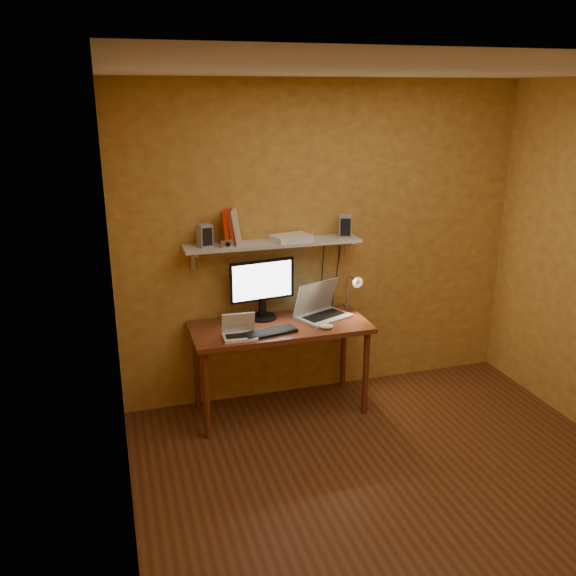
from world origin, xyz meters
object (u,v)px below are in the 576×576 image
object	(u,v)px
monitor	(262,286)
laptop	(320,307)
desk_lamp	(353,287)
shelf_camera	(227,244)
mouse	(326,326)
speaker_left	(205,236)
desk	(280,335)
netbook	(239,330)
router	(291,238)
speaker_right	(345,226)
wall_shelf	(273,244)
keyboard	(270,332)

from	to	relation	value
monitor	laptop	size ratio (longest dim) A/B	1.10
desk_lamp	shelf_camera	xyz separation A→B (m)	(-1.04, -0.01, 0.44)
mouse	shelf_camera	size ratio (longest dim) A/B	1.11
desk_lamp	speaker_left	xyz separation A→B (m)	(-1.19, 0.06, 0.50)
desk	netbook	xyz separation A→B (m)	(-0.36, -0.15, 0.14)
router	netbook	bearing A→B (deg)	-147.03
speaker_right	speaker_left	bearing A→B (deg)	-162.72
netbook	desk_lamp	bearing A→B (deg)	17.90
desk	speaker_right	bearing A→B (deg)	17.38
wall_shelf	speaker_right	distance (m)	0.61
keyboard	speaker_left	bearing A→B (deg)	129.40
speaker_left	monitor	bearing A→B (deg)	-15.53
desk_lamp	keyboard	bearing A→B (deg)	-160.48
laptop	router	distance (m)	0.62
keyboard	speaker_right	world-z (taller)	speaker_right
desk	router	bearing A→B (deg)	51.48
wall_shelf	mouse	world-z (taller)	wall_shelf
laptop	netbook	distance (m)	0.76
monitor	mouse	world-z (taller)	monitor
netbook	speaker_right	xyz separation A→B (m)	(0.96, 0.33, 0.66)
netbook	keyboard	size ratio (longest dim) A/B	0.62
monitor	speaker_left	distance (m)	0.62
netbook	router	bearing A→B (deg)	35.92
desk	laptop	distance (m)	0.41
keyboard	speaker_left	size ratio (longest dim) A/B	2.39
keyboard	router	world-z (taller)	router
desk	wall_shelf	size ratio (longest dim) A/B	1.00
monitor	speaker_left	bearing A→B (deg)	172.37
speaker_right	shelf_camera	world-z (taller)	speaker_right
wall_shelf	router	bearing A→B (deg)	-5.37
netbook	mouse	xyz separation A→B (m)	(0.68, -0.04, -0.03)
wall_shelf	shelf_camera	world-z (taller)	shelf_camera
desk	desk_lamp	xyz separation A→B (m)	(0.66, 0.13, 0.29)
desk	desk_lamp	distance (m)	0.73
laptop	netbook	world-z (taller)	laptop
wall_shelf	netbook	distance (m)	0.75
desk_lamp	monitor	bearing A→B (deg)	175.25
wall_shelf	laptop	world-z (taller)	wall_shelf
keyboard	mouse	world-z (taller)	mouse
laptop	shelf_camera	size ratio (longest dim) A/B	5.00
wall_shelf	desk_lamp	world-z (taller)	wall_shelf
wall_shelf	monitor	distance (m)	0.35
keyboard	shelf_camera	distance (m)	0.74
keyboard	wall_shelf	bearing A→B (deg)	59.51
keyboard	shelf_camera	world-z (taller)	shelf_camera
router	speaker_left	bearing A→B (deg)	179.16
laptop	mouse	bearing A→B (deg)	-121.84
laptop	mouse	world-z (taller)	laptop
desk	router	xyz separation A→B (m)	(0.14, 0.18, 0.73)
keyboard	speaker_right	size ratio (longest dim) A/B	2.29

